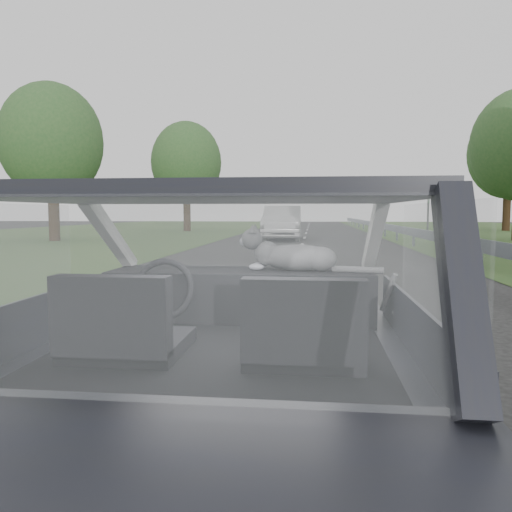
% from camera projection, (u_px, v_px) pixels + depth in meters
% --- Properties ---
extents(ground, '(140.00, 140.00, 0.00)m').
position_uv_depth(ground, '(224.00, 482.00, 2.51)').
color(ground, '#3D3D3D').
rests_on(ground, ground).
extents(subject_car, '(1.80, 4.00, 1.45)m').
position_uv_depth(subject_car, '(223.00, 340.00, 2.45)').
color(subject_car, black).
rests_on(subject_car, ground).
extents(dashboard, '(1.58, 0.45, 0.30)m').
position_uv_depth(dashboard, '(241.00, 294.00, 3.05)').
color(dashboard, black).
rests_on(dashboard, subject_car).
extents(driver_seat, '(0.50, 0.72, 0.42)m').
position_uv_depth(driver_seat, '(121.00, 320.00, 2.19)').
color(driver_seat, black).
rests_on(driver_seat, subject_car).
extents(passenger_seat, '(0.50, 0.72, 0.42)m').
position_uv_depth(passenger_seat, '(304.00, 325.00, 2.10)').
color(passenger_seat, black).
rests_on(passenger_seat, subject_car).
extents(steering_wheel, '(0.36, 0.36, 0.04)m').
position_uv_depth(steering_wheel, '(163.00, 289.00, 2.80)').
color(steering_wheel, black).
rests_on(steering_wheel, dashboard).
extents(cat, '(0.64, 0.27, 0.28)m').
position_uv_depth(cat, '(297.00, 256.00, 3.00)').
color(cat, '#A2A2A2').
rests_on(cat, dashboard).
extents(guardrail, '(0.05, 90.00, 0.32)m').
position_uv_depth(guardrail, '(476.00, 245.00, 11.87)').
color(guardrail, gray).
rests_on(guardrail, ground).
extents(other_car, '(2.07, 5.09, 1.67)m').
position_uv_depth(other_car, '(282.00, 223.00, 24.47)').
color(other_car, beige).
rests_on(other_car, ground).
extents(highway_sign, '(0.23, 0.95, 2.36)m').
position_uv_depth(highway_sign, '(428.00, 216.00, 25.11)').
color(highway_sign, '#17612C').
rests_on(highway_sign, ground).
extents(tree_3, '(6.93, 6.93, 8.58)m').
position_uv_depth(tree_3, '(508.00, 171.00, 35.83)').
color(tree_3, '#295226').
rests_on(tree_3, ground).
extents(tree_5, '(5.74, 5.74, 7.14)m').
position_uv_depth(tree_5, '(52.00, 165.00, 23.30)').
color(tree_5, '#295226').
rests_on(tree_5, ground).
extents(tree_6, '(6.40, 6.40, 7.51)m').
position_uv_depth(tree_6, '(187.00, 178.00, 35.35)').
color(tree_6, '#295226').
rests_on(tree_6, ground).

